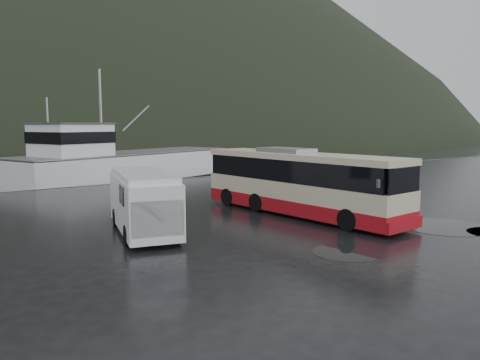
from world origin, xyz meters
TOP-DOWN VIEW (x-y plane):
  - ground at (0.00, 0.00)m, footprint 160.00×160.00m
  - quay_edge at (0.00, 20.00)m, footprint 160.00×0.60m
  - coach_bus at (1.38, 1.24)m, footprint 4.18×13.00m
  - white_van at (-7.33, 2.05)m, footprint 3.83×7.04m
  - waste_bin_left at (5.95, -1.63)m, footprint 1.24×1.24m
  - waste_bin_right at (5.28, 0.78)m, footprint 1.19×1.19m
  - dome_tent at (3.33, -2.39)m, footprint 2.72×3.41m
  - ticket_kiosk at (9.36, 0.97)m, footprint 3.67×3.17m
  - jersey_barrier_a at (3.88, -0.55)m, footprint 1.04×1.81m
  - jersey_barrier_b at (5.69, -0.40)m, footprint 1.44×1.97m
  - fishing_trawler at (2.05, 27.10)m, footprint 29.16×16.08m
  - puddles at (4.91, -3.35)m, footprint 14.96×15.41m

SIDE VIEW (x-z plane):
  - ground at x=0.00m, z-range 0.00..0.00m
  - quay_edge at x=0.00m, z-range -0.75..0.75m
  - coach_bus at x=1.38m, z-range -1.81..1.81m
  - white_van at x=-7.33m, z-range -1.40..1.40m
  - waste_bin_left at x=5.95m, z-range -0.70..0.70m
  - waste_bin_right at x=5.28m, z-range -0.66..0.66m
  - dome_tent at x=3.33m, z-range -0.60..0.60m
  - ticket_kiosk at x=9.36m, z-range -1.22..1.22m
  - jersey_barrier_a at x=3.88m, z-range -0.43..0.43m
  - jersey_barrier_b at x=5.69m, z-range -0.44..0.44m
  - fishing_trawler at x=2.05m, z-range -5.76..5.76m
  - puddles at x=4.91m, z-range 0.00..0.01m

